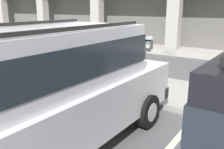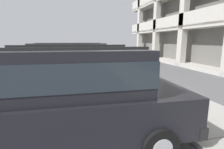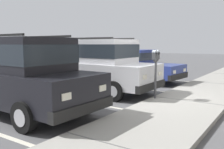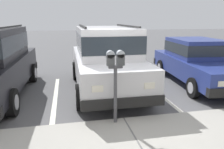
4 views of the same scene
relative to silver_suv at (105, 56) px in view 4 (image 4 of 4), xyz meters
name	(u,v)px [view 4 (image 4 of 4)]	position (x,y,z in m)	size (l,w,h in m)	color
ground_plane	(121,121)	(0.03, 2.23, -1.14)	(80.00, 80.00, 0.10)	#565659
sidewalk	(140,149)	(0.03, 3.53, -1.03)	(40.00, 2.20, 0.12)	#9E9B93
parking_stall_lines	(55,102)	(1.57, 0.83, -1.08)	(12.42, 4.80, 0.01)	silver
silver_suv	(105,56)	(0.00, 0.00, 0.00)	(2.05, 4.80, 2.03)	silver
red_sedan	(197,60)	(-3.28, -0.10, -0.27)	(2.10, 4.61, 1.54)	navy
parking_meter_near	(115,70)	(0.26, 2.58, 0.16)	(0.35, 0.12, 1.51)	#47474C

